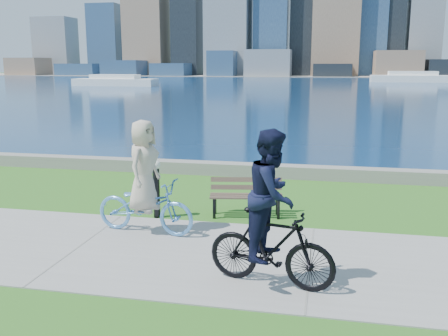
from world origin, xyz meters
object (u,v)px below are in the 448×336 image
at_px(bollard_lamp, 156,185).
at_px(cyclist_man, 272,222).
at_px(park_bench, 246,193).
at_px(cyclist_woman, 145,192).

distance_m(bollard_lamp, cyclist_man, 3.91).
relative_size(park_bench, cyclist_man, 0.70).
distance_m(park_bench, cyclist_woman, 2.30).
relative_size(cyclist_woman, cyclist_man, 0.94).
relative_size(park_bench, bollard_lamp, 1.30).
relative_size(bollard_lamp, cyclist_woman, 0.57).
distance_m(bollard_lamp, cyclist_woman, 1.01).
bearing_deg(park_bench, bollard_lamp, -173.17).
height_order(bollard_lamp, cyclist_woman, cyclist_woman).
bearing_deg(cyclist_man, bollard_lamp, 55.53).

